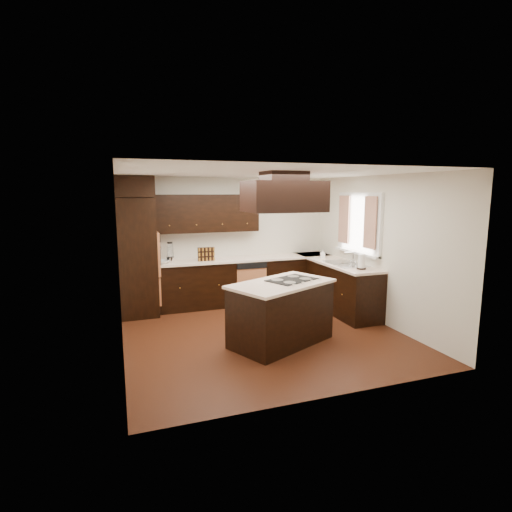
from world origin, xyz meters
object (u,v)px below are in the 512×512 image
oven_column (137,257)px  range_hood (284,196)px  island (281,314)px  spice_rack (206,254)px

oven_column → range_hood: (1.88, -2.25, 1.10)m
island → spice_rack: bearing=81.5°
spice_rack → range_hood: bearing=-70.5°
oven_column → range_hood: 3.13m
island → spice_rack: (-0.64, 2.17, 0.61)m
island → oven_column: bearing=106.4°
island → range_hood: (-0.02, -0.10, 1.72)m
spice_rack → island: bearing=-69.3°
island → range_hood: bearing=-128.1°
oven_column → spice_rack: 1.26m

